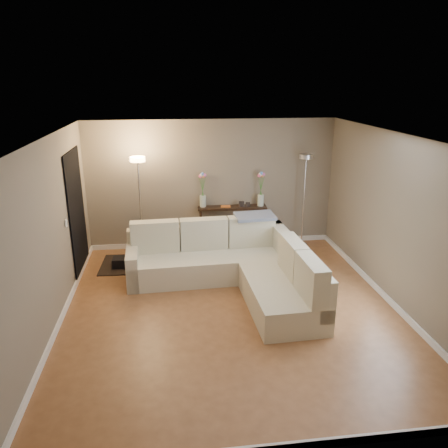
{
  "coord_description": "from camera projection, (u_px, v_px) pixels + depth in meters",
  "views": [
    {
      "loc": [
        -0.86,
        -5.86,
        3.35
      ],
      "look_at": [
        0.0,
        0.8,
        1.1
      ],
      "focal_mm": 35.0,
      "sensor_mm": 36.0,
      "label": 1
    }
  ],
  "objects": [
    {
      "name": "charcoal_rug",
      "position": [
        136.0,
        264.0,
        8.26
      ],
      "size": [
        1.33,
        1.02,
        0.02
      ],
      "primitive_type": "cube",
      "rotation": [
        0.0,
        0.0,
        -0.04
      ],
      "color": "black",
      "rests_on": "floor"
    },
    {
      "name": "baseboard_front",
      "position": [
        272.0,
        448.0,
        4.09
      ],
      "size": [
        5.0,
        0.03,
        0.1
      ],
      "primitive_type": "cube",
      "color": "white",
      "rests_on": "ground"
    },
    {
      "name": "wall_front",
      "position": [
        278.0,
        334.0,
        3.67
      ],
      "size": [
        5.0,
        0.02,
        2.6
      ],
      "primitive_type": "cube",
      "color": "#786E5D",
      "rests_on": "ground"
    },
    {
      "name": "ceiling",
      "position": [
        232.0,
        137.0,
        5.85
      ],
      "size": [
        5.0,
        5.5,
        0.01
      ],
      "primitive_type": "cube",
      "color": "white",
      "rests_on": "ground"
    },
    {
      "name": "table_decor",
      "position": [
        232.0,
        206.0,
        8.89
      ],
      "size": [
        0.59,
        0.14,
        0.14
      ],
      "color": "#CD6424",
      "rests_on": "console_table"
    },
    {
      "name": "black_bag",
      "position": [
        123.0,
        264.0,
        8.13
      ],
      "size": [
        0.38,
        0.27,
        0.24
      ],
      "primitive_type": "cube",
      "rotation": [
        0.0,
        0.0,
        -0.04
      ],
      "color": "black",
      "rests_on": "charcoal_rug"
    },
    {
      "name": "floor_lamp_unlit",
      "position": [
        305.0,
        182.0,
        8.77
      ],
      "size": [
        0.34,
        0.34,
        1.93
      ],
      "color": "silver",
      "rests_on": "floor"
    },
    {
      "name": "console_table",
      "position": [
        228.0,
        223.0,
        9.05
      ],
      "size": [
        1.42,
        0.47,
        0.86
      ],
      "color": "black",
      "rests_on": "floor"
    },
    {
      "name": "baseboard_left",
      "position": [
        62.0,
        316.0,
        6.36
      ],
      "size": [
        0.03,
        5.5,
        0.1
      ],
      "primitive_type": "cube",
      "color": "white",
      "rests_on": "ground"
    },
    {
      "name": "flower_vase_right",
      "position": [
        261.0,
        192.0,
        8.88
      ],
      "size": [
        0.16,
        0.14,
        0.74
      ],
      "color": "silver",
      "rests_on": "console_table"
    },
    {
      "name": "floor",
      "position": [
        231.0,
        309.0,
        6.68
      ],
      "size": [
        5.0,
        5.5,
        0.01
      ],
      "primitive_type": "cube",
      "color": "#975F37",
      "rests_on": "ground"
    },
    {
      "name": "wall_back",
      "position": [
        212.0,
        184.0,
        8.86
      ],
      "size": [
        5.0,
        0.02,
        2.6
      ],
      "primitive_type": "cube",
      "color": "#786E5D",
      "rests_on": "ground"
    },
    {
      "name": "leaning_mirror",
      "position": [
        231.0,
        186.0,
        8.98
      ],
      "size": [
        0.99,
        0.11,
        0.77
      ],
      "color": "black",
      "rests_on": "console_table"
    },
    {
      "name": "floor_lamp_lit",
      "position": [
        139.0,
        188.0,
        8.19
      ],
      "size": [
        0.29,
        0.29,
        1.98
      ],
      "color": "silver",
      "rests_on": "floor"
    },
    {
      "name": "switch_plate",
      "position": [
        66.0,
        223.0,
        6.8
      ],
      "size": [
        0.02,
        0.08,
        0.12
      ],
      "primitive_type": "cube",
      "color": "white",
      "rests_on": "ground"
    },
    {
      "name": "flower_vase_left",
      "position": [
        203.0,
        193.0,
        8.81
      ],
      "size": [
        0.16,
        0.14,
        0.74
      ],
      "color": "silver",
      "rests_on": "console_table"
    },
    {
      "name": "wall_left",
      "position": [
        50.0,
        236.0,
        5.96
      ],
      "size": [
        0.02,
        5.5,
        2.6
      ],
      "primitive_type": "cube",
      "color": "#786E5D",
      "rests_on": "ground"
    },
    {
      "name": "throw_blanket",
      "position": [
        255.0,
        216.0,
        7.87
      ],
      "size": [
        0.75,
        0.48,
        0.09
      ],
      "primitive_type": "cube",
      "rotation": [
        0.1,
        0.0,
        0.09
      ],
      "color": "slate",
      "rests_on": "sectional_sofa"
    },
    {
      "name": "baseboard_back",
      "position": [
        212.0,
        242.0,
        9.24
      ],
      "size": [
        5.0,
        0.03,
        0.1
      ],
      "primitive_type": "cube",
      "color": "white",
      "rests_on": "ground"
    },
    {
      "name": "wall_right",
      "position": [
        396.0,
        221.0,
        6.57
      ],
      "size": [
        0.02,
        5.5,
        2.6
      ],
      "primitive_type": "cube",
      "color": "#786E5D",
      "rests_on": "ground"
    },
    {
      "name": "sectional_sofa",
      "position": [
        234.0,
        265.0,
        7.33
      ],
      "size": [
        2.92,
        2.74,
        0.99
      ],
      "color": "beige",
      "rests_on": "floor"
    },
    {
      "name": "doorway",
      "position": [
        77.0,
        214.0,
        7.63
      ],
      "size": [
        0.02,
        1.2,
        2.2
      ],
      "primitive_type": "cube",
      "color": "black",
      "rests_on": "ground"
    },
    {
      "name": "baseboard_right",
      "position": [
        385.0,
        296.0,
        6.96
      ],
      "size": [
        0.03,
        5.5,
        0.1
      ],
      "primitive_type": "cube",
      "color": "white",
      "rests_on": "ground"
    }
  ]
}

